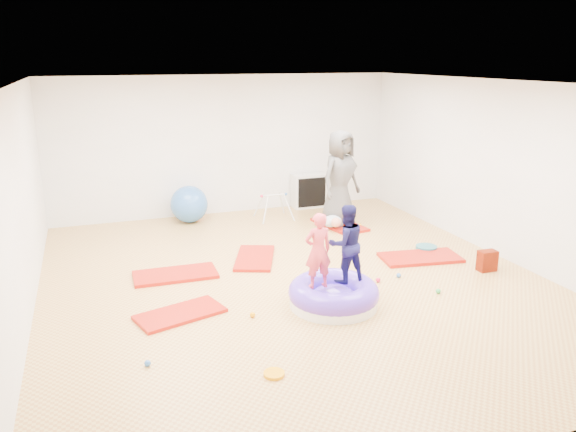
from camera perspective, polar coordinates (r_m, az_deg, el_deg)
name	(u,v)px	position (r m, az deg, el deg)	size (l,w,h in m)	color
room	(295,187)	(7.77, 0.75, 2.98)	(7.01, 8.01, 2.81)	tan
gym_mat_front_left	(180,314)	(7.28, -10.90, -9.73)	(1.08, 0.54, 0.04)	#B50C05
gym_mat_mid_left	(175,275)	(8.52, -11.37, -5.85)	(1.21, 0.61, 0.05)	#B50C05
gym_mat_center_back	(255,258)	(9.04, -3.40, -4.28)	(1.14, 0.57, 0.05)	#B50C05
gym_mat_right	(420,257)	(9.29, 13.28, -4.12)	(1.26, 0.63, 0.05)	#B50C05
gym_mat_rear_right	(339,225)	(10.83, 5.25, -0.88)	(1.17, 0.59, 0.05)	#B50C05
inflatable_cushion	(334,295)	(7.40, 4.65, -8.00)	(1.19, 1.19, 0.37)	white
child_pink	(318,247)	(7.06, 3.07, -3.15)	(0.36, 0.24, 0.99)	#EB4351
child_navy	(346,240)	(7.26, 5.92, -2.44)	(0.51, 0.39, 1.04)	#141349
adult_caregiver	(340,177)	(10.63, 5.31, 3.92)	(0.87, 0.57, 1.79)	#494949
infant	(333,221)	(10.52, 4.58, -0.56)	(0.39, 0.40, 0.23)	silver
ball_pit_balls	(340,284)	(8.03, 5.34, -6.90)	(4.45, 3.82, 0.07)	green
exercise_ball_blue	(189,204)	(11.11, -10.02, 1.19)	(0.72, 0.72, 0.72)	blue
exercise_ball_orange	(193,210)	(11.22, -9.65, 0.60)	(0.44, 0.44, 0.44)	#ED5729
infant_play_gym	(274,203)	(11.11, -1.45, 1.35)	(0.68, 0.64, 0.52)	silver
cube_shelf	(309,191)	(12.06, 2.15, 2.59)	(0.72, 0.36, 0.72)	silver
balance_disc	(426,248)	(9.71, 13.87, -3.19)	(0.35, 0.35, 0.08)	#216977
backpack	(487,261)	(9.04, 19.57, -4.31)	(0.28, 0.17, 0.32)	#B02101
yellow_toy	(274,374)	(5.95, -1.43, -15.73)	(0.22, 0.22, 0.03)	#F19A00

